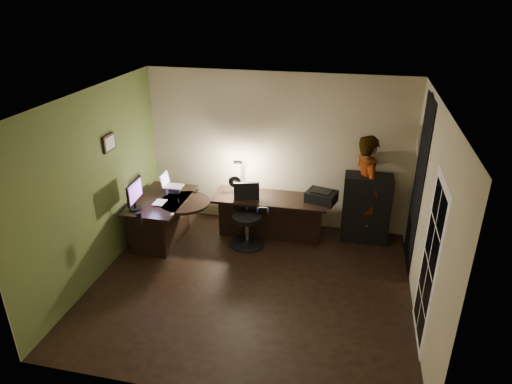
% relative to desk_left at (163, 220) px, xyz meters
% --- Properties ---
extents(floor, '(4.50, 4.00, 0.01)m').
position_rel_desk_left_xyz_m(floor, '(1.71, -0.93, -0.39)').
color(floor, black).
rests_on(floor, ground).
extents(ceiling, '(4.50, 4.00, 0.01)m').
position_rel_desk_left_xyz_m(ceiling, '(1.71, -0.93, 2.32)').
color(ceiling, silver).
rests_on(ceiling, floor).
extents(wall_back, '(4.50, 0.01, 2.70)m').
position_rel_desk_left_xyz_m(wall_back, '(1.71, 1.08, 0.96)').
color(wall_back, tan).
rests_on(wall_back, floor).
extents(wall_front, '(4.50, 0.01, 2.70)m').
position_rel_desk_left_xyz_m(wall_front, '(1.71, -2.93, 0.96)').
color(wall_front, tan).
rests_on(wall_front, floor).
extents(wall_left, '(0.01, 4.00, 2.70)m').
position_rel_desk_left_xyz_m(wall_left, '(-0.54, -0.93, 0.96)').
color(wall_left, tan).
rests_on(wall_left, floor).
extents(wall_right, '(0.01, 4.00, 2.70)m').
position_rel_desk_left_xyz_m(wall_right, '(3.97, -0.93, 0.96)').
color(wall_right, tan).
rests_on(wall_right, floor).
extents(green_wall_overlay, '(0.00, 4.00, 2.70)m').
position_rel_desk_left_xyz_m(green_wall_overlay, '(-0.53, -0.93, 0.96)').
color(green_wall_overlay, '#51622D').
rests_on(green_wall_overlay, floor).
extents(arched_doorway, '(0.01, 0.90, 2.60)m').
position_rel_desk_left_xyz_m(arched_doorway, '(3.95, 0.22, 0.91)').
color(arched_doorway, black).
rests_on(arched_doorway, floor).
extents(french_door, '(0.02, 0.92, 2.10)m').
position_rel_desk_left_xyz_m(french_door, '(3.95, -1.48, 0.66)').
color(french_door, white).
rests_on(french_door, floor).
extents(framed_picture, '(0.04, 0.30, 0.25)m').
position_rel_desk_left_xyz_m(framed_picture, '(-0.51, -0.48, 1.46)').
color(framed_picture, black).
rests_on(framed_picture, wall_left).
extents(desk_left, '(0.83, 1.34, 0.77)m').
position_rel_desk_left_xyz_m(desk_left, '(0.00, 0.00, 0.00)').
color(desk_left, black).
rests_on(desk_left, floor).
extents(desk_right, '(1.92, 0.70, 0.72)m').
position_rel_desk_left_xyz_m(desk_right, '(1.71, 0.57, -0.03)').
color(desk_right, black).
rests_on(desk_right, floor).
extents(cabinet, '(0.77, 0.39, 1.16)m').
position_rel_desk_left_xyz_m(cabinet, '(3.29, 0.79, 0.19)').
color(cabinet, black).
rests_on(cabinet, floor).
extents(laptop_stand, '(0.24, 0.21, 0.09)m').
position_rel_desk_left_xyz_m(laptop_stand, '(0.11, 0.31, 0.44)').
color(laptop_stand, silver).
rests_on(laptop_stand, desk_left).
extents(laptop, '(0.32, 0.30, 0.22)m').
position_rel_desk_left_xyz_m(laptop, '(0.11, 0.31, 0.60)').
color(laptop, silver).
rests_on(laptop, laptop_stand).
extents(monitor, '(0.14, 0.51, 0.33)m').
position_rel_desk_left_xyz_m(monitor, '(-0.23, -0.43, 0.56)').
color(monitor, black).
rests_on(monitor, desk_left).
extents(mouse, '(0.08, 0.10, 0.03)m').
position_rel_desk_left_xyz_m(mouse, '(0.41, -0.52, 0.41)').
color(mouse, silver).
rests_on(mouse, desk_left).
extents(phone, '(0.08, 0.14, 0.01)m').
position_rel_desk_left_xyz_m(phone, '(0.47, 0.41, 0.40)').
color(phone, black).
rests_on(phone, desk_left).
extents(pen, '(0.08, 0.14, 0.01)m').
position_rel_desk_left_xyz_m(pen, '(0.32, -0.04, 0.40)').
color(pen, black).
rests_on(pen, desk_left).
extents(speaker, '(0.09, 0.09, 0.19)m').
position_rel_desk_left_xyz_m(speaker, '(0.06, -0.88, 0.49)').
color(speaker, black).
rests_on(speaker, desk_left).
extents(notepad, '(0.17, 0.24, 0.01)m').
position_rel_desk_left_xyz_m(notepad, '(0.05, -0.15, 0.40)').
color(notepad, silver).
rests_on(notepad, desk_left).
extents(desk_fan, '(0.23, 0.17, 0.32)m').
position_rel_desk_left_xyz_m(desk_fan, '(1.07, 0.66, 0.47)').
color(desk_fan, black).
rests_on(desk_fan, desk_right).
extents(headphones, '(0.22, 0.12, 0.10)m').
position_rel_desk_left_xyz_m(headphones, '(1.69, 0.03, 0.36)').
color(headphones, navy).
rests_on(headphones, desk_right).
extents(printer, '(0.55, 0.47, 0.21)m').
position_rel_desk_left_xyz_m(printer, '(2.55, 0.61, 0.42)').
color(printer, black).
rests_on(printer, desk_right).
extents(desk_lamp, '(0.17, 0.28, 0.59)m').
position_rel_desk_left_xyz_m(desk_lamp, '(1.12, 0.90, 0.61)').
color(desk_lamp, black).
rests_on(desk_lamp, desk_right).
extents(office_chair, '(0.70, 0.70, 1.02)m').
position_rel_desk_left_xyz_m(office_chair, '(1.40, 0.17, 0.12)').
color(office_chair, black).
rests_on(office_chair, floor).
extents(person, '(0.66, 0.77, 1.82)m').
position_rel_desk_left_xyz_m(person, '(3.25, 0.85, 0.52)').
color(person, '#D8A88C').
rests_on(person, floor).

